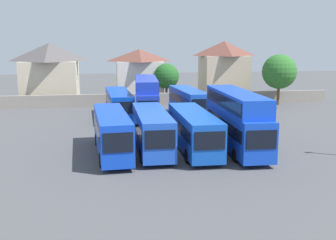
{
  "coord_description": "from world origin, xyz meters",
  "views": [
    {
      "loc": [
        -5.53,
        -33.71,
        9.27
      ],
      "look_at": [
        0.0,
        3.0,
        2.14
      ],
      "focal_mm": 43.98,
      "sensor_mm": 36.0,
      "label": 1
    }
  ],
  "objects_px": {
    "bus_3": "(194,129)",
    "bus_6": "(146,96)",
    "house_terrace_left": "(50,72)",
    "bus_1": "(112,131)",
    "tree_behind_wall": "(279,72)",
    "bus_5": "(119,103)",
    "bus_2": "(152,129)",
    "bus_7": "(188,102)",
    "bus_4": "(237,117)",
    "tree_left_of_lot": "(167,76)",
    "house_terrace_centre": "(139,74)",
    "house_terrace_right": "(224,70)"
  },
  "relations": [
    {
      "from": "bus_5",
      "to": "house_terrace_left",
      "type": "xyz_separation_m",
      "value": [
        -9.92,
        15.76,
        2.68
      ]
    },
    {
      "from": "bus_4",
      "to": "house_terrace_centre",
      "type": "relative_size",
      "value": 1.5
    },
    {
      "from": "bus_1",
      "to": "tree_behind_wall",
      "type": "xyz_separation_m",
      "value": [
        24.76,
        23.85,
        2.87
      ]
    },
    {
      "from": "house_terrace_centre",
      "to": "tree_left_of_lot",
      "type": "bearing_deg",
      "value": -40.9
    },
    {
      "from": "bus_1",
      "to": "house_terrace_centre",
      "type": "height_order",
      "value": "house_terrace_centre"
    },
    {
      "from": "house_terrace_centre",
      "to": "bus_2",
      "type": "bearing_deg",
      "value": -92.73
    },
    {
      "from": "bus_6",
      "to": "house_terrace_centre",
      "type": "height_order",
      "value": "house_terrace_centre"
    },
    {
      "from": "tree_left_of_lot",
      "to": "bus_5",
      "type": "bearing_deg",
      "value": -122.05
    },
    {
      "from": "bus_6",
      "to": "tree_left_of_lot",
      "type": "relative_size",
      "value": 1.94
    },
    {
      "from": "bus_1",
      "to": "house_terrace_left",
      "type": "bearing_deg",
      "value": -168.4
    },
    {
      "from": "bus_3",
      "to": "house_terrace_left",
      "type": "bearing_deg",
      "value": -153.8
    },
    {
      "from": "bus_5",
      "to": "bus_6",
      "type": "distance_m",
      "value": 3.45
    },
    {
      "from": "house_terrace_centre",
      "to": "bus_5",
      "type": "bearing_deg",
      "value": -103.62
    },
    {
      "from": "bus_3",
      "to": "bus_5",
      "type": "bearing_deg",
      "value": -160.21
    },
    {
      "from": "bus_1",
      "to": "tree_behind_wall",
      "type": "distance_m",
      "value": 34.49
    },
    {
      "from": "bus_4",
      "to": "house_terrace_left",
      "type": "xyz_separation_m",
      "value": [
        -19.51,
        31.75,
        1.76
      ]
    },
    {
      "from": "bus_6",
      "to": "bus_5",
      "type": "bearing_deg",
      "value": -92.38
    },
    {
      "from": "tree_behind_wall",
      "to": "bus_3",
      "type": "bearing_deg",
      "value": -126.98
    },
    {
      "from": "bus_2",
      "to": "bus_6",
      "type": "bearing_deg",
      "value": 175.91
    },
    {
      "from": "bus_3",
      "to": "bus_6",
      "type": "height_order",
      "value": "bus_6"
    },
    {
      "from": "bus_7",
      "to": "house_terrace_left",
      "type": "relative_size",
      "value": 1.18
    },
    {
      "from": "bus_2",
      "to": "bus_7",
      "type": "relative_size",
      "value": 1.0
    },
    {
      "from": "bus_6",
      "to": "tree_left_of_lot",
      "type": "bearing_deg",
      "value": 165.14
    },
    {
      "from": "tree_left_of_lot",
      "to": "tree_behind_wall",
      "type": "bearing_deg",
      "value": -15.68
    },
    {
      "from": "bus_6",
      "to": "tree_behind_wall",
      "type": "xyz_separation_m",
      "value": [
        20.33,
        8.05,
        2.11
      ]
    },
    {
      "from": "bus_5",
      "to": "bus_1",
      "type": "bearing_deg",
      "value": -6.98
    },
    {
      "from": "bus_6",
      "to": "house_terrace_centre",
      "type": "bearing_deg",
      "value": -177.53
    },
    {
      "from": "bus_2",
      "to": "house_terrace_left",
      "type": "bearing_deg",
      "value": -158.97
    },
    {
      "from": "bus_1",
      "to": "house_terrace_centre",
      "type": "distance_m",
      "value": 32.13
    },
    {
      "from": "house_terrace_left",
      "to": "bus_2",
      "type": "bearing_deg",
      "value": -68.78
    },
    {
      "from": "tree_left_of_lot",
      "to": "house_terrace_right",
      "type": "bearing_deg",
      "value": 18.01
    },
    {
      "from": "tree_left_of_lot",
      "to": "bus_7",
      "type": "bearing_deg",
      "value": -86.34
    },
    {
      "from": "bus_2",
      "to": "bus_6",
      "type": "height_order",
      "value": "bus_6"
    },
    {
      "from": "house_terrace_left",
      "to": "bus_7",
      "type": "bearing_deg",
      "value": -41.77
    },
    {
      "from": "bus_4",
      "to": "house_terrace_right",
      "type": "height_order",
      "value": "house_terrace_right"
    },
    {
      "from": "bus_2",
      "to": "bus_4",
      "type": "bearing_deg",
      "value": 87.2
    },
    {
      "from": "house_terrace_right",
      "to": "house_terrace_centre",
      "type": "bearing_deg",
      "value": 179.44
    },
    {
      "from": "house_terrace_left",
      "to": "house_terrace_centre",
      "type": "xyz_separation_m",
      "value": [
        13.69,
        -0.23,
        -0.5
      ]
    },
    {
      "from": "bus_7",
      "to": "house_terrace_left",
      "type": "distance_m",
      "value": 24.77
    },
    {
      "from": "bus_6",
      "to": "tree_left_of_lot",
      "type": "xyz_separation_m",
      "value": [
        4.31,
        12.55,
        1.29
      ]
    },
    {
      "from": "house_terrace_left",
      "to": "bus_1",
      "type": "bearing_deg",
      "value": -74.56
    },
    {
      "from": "tree_behind_wall",
      "to": "house_terrace_right",
      "type": "bearing_deg",
      "value": 128.59
    },
    {
      "from": "bus_7",
      "to": "house_terrace_left",
      "type": "bearing_deg",
      "value": -136.03
    },
    {
      "from": "house_terrace_centre",
      "to": "bus_1",
      "type": "bearing_deg",
      "value": -98.73
    },
    {
      "from": "house_terrace_centre",
      "to": "house_terrace_right",
      "type": "xyz_separation_m",
      "value": [
        13.74,
        -0.13,
        0.64
      ]
    },
    {
      "from": "bus_3",
      "to": "bus_5",
      "type": "distance_m",
      "value": 17.04
    },
    {
      "from": "bus_3",
      "to": "tree_left_of_lot",
      "type": "relative_size",
      "value": 1.87
    },
    {
      "from": "bus_1",
      "to": "bus_7",
      "type": "xyz_separation_m",
      "value": [
        9.55,
        15.52,
        -0.01
      ]
    },
    {
      "from": "house_terrace_centre",
      "to": "bus_7",
      "type": "bearing_deg",
      "value": -73.85
    },
    {
      "from": "house_terrace_left",
      "to": "house_terrace_centre",
      "type": "relative_size",
      "value": 1.12
    }
  ]
}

